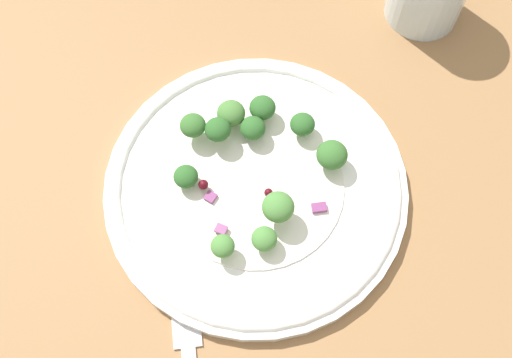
{
  "coord_description": "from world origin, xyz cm",
  "views": [
    {
      "loc": [
        21.47,
        -8.63,
        53.12
      ],
      "look_at": [
        0.04,
        -1.76,
        2.7
      ],
      "focal_mm": 43.84,
      "sensor_mm": 36.0,
      "label": 1
    }
  ],
  "objects_px": {
    "plate": "(256,187)",
    "broccoli_floret_0": "(186,177)",
    "broccoli_floret_1": "(262,108)",
    "broccoli_floret_2": "(333,157)"
  },
  "relations": [
    {
      "from": "broccoli_floret_1",
      "to": "broccoli_floret_2",
      "type": "xyz_separation_m",
      "value": [
        0.07,
        0.04,
        0.0
      ]
    },
    {
      "from": "plate",
      "to": "broccoli_floret_2",
      "type": "relative_size",
      "value": 9.64
    },
    {
      "from": "plate",
      "to": "broccoli_floret_0",
      "type": "xyz_separation_m",
      "value": [
        -0.02,
        -0.06,
        0.02
      ]
    },
    {
      "from": "plate",
      "to": "broccoli_floret_0",
      "type": "height_order",
      "value": "broccoli_floret_0"
    },
    {
      "from": "broccoli_floret_1",
      "to": "plate",
      "type": "bearing_deg",
      "value": -22.62
    },
    {
      "from": "broccoli_floret_0",
      "to": "broccoli_floret_1",
      "type": "distance_m",
      "value": 0.1
    },
    {
      "from": "broccoli_floret_2",
      "to": "broccoli_floret_1",
      "type": "bearing_deg",
      "value": -146.65
    },
    {
      "from": "broccoli_floret_1",
      "to": "broccoli_floret_2",
      "type": "relative_size",
      "value": 0.87
    },
    {
      "from": "plate",
      "to": "broccoli_floret_2",
      "type": "distance_m",
      "value": 0.07
    },
    {
      "from": "broccoli_floret_1",
      "to": "broccoli_floret_2",
      "type": "distance_m",
      "value": 0.08
    }
  ]
}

